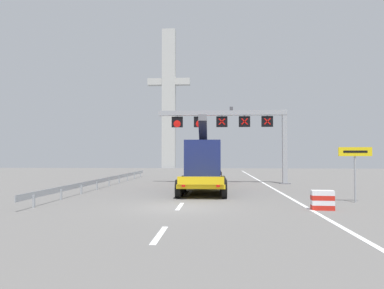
# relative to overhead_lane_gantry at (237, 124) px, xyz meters

# --- Properties ---
(ground) EXTENTS (112.00, 112.00, 0.00)m
(ground) POSITION_rel_overhead_lane_gantry_xyz_m (-3.75, -15.42, -5.41)
(ground) COLOR slate
(lane_markings) EXTENTS (0.20, 47.50, 0.01)m
(lane_markings) POSITION_rel_overhead_lane_gantry_xyz_m (-3.71, 1.03, -5.40)
(lane_markings) COLOR silver
(lane_markings) RESTS_ON ground
(edge_line_right) EXTENTS (0.20, 63.00, 0.01)m
(edge_line_right) POSITION_rel_overhead_lane_gantry_xyz_m (2.45, -3.42, -5.40)
(edge_line_right) COLOR silver
(edge_line_right) RESTS_ON ground
(overhead_lane_gantry) EXTENTS (11.90, 0.90, 6.95)m
(overhead_lane_gantry) POSITION_rel_overhead_lane_gantry_xyz_m (0.00, 0.00, 0.00)
(overhead_lane_gantry) COLOR #9EA0A5
(overhead_lane_gantry) RESTS_ON ground
(heavy_haul_truck_yellow) EXTENTS (3.07, 14.08, 5.30)m
(heavy_haul_truck_yellow) POSITION_rel_overhead_lane_gantry_xyz_m (-2.85, -4.19, -3.42)
(heavy_haul_truck_yellow) COLOR yellow
(heavy_haul_truck_yellow) RESTS_ON ground
(exit_sign_yellow) EXTENTS (1.76, 0.15, 2.96)m
(exit_sign_yellow) POSITION_rel_overhead_lane_gantry_xyz_m (5.54, -12.88, -3.13)
(exit_sign_yellow) COLOR #9EA0A5
(exit_sign_yellow) RESTS_ON ground
(crash_barrier_striped) EXTENTS (1.03, 0.56, 0.90)m
(crash_barrier_striped) POSITION_rel_overhead_lane_gantry_xyz_m (2.98, -15.71, -4.96)
(crash_barrier_striped) COLOR red
(crash_barrier_striped) RESTS_ON ground
(guardrail_left) EXTENTS (0.13, 27.63, 0.76)m
(guardrail_left) POSITION_rel_overhead_lane_gantry_xyz_m (-10.75, -3.61, -4.85)
(guardrail_left) COLOR #999EA3
(guardrail_left) RESTS_ON ground
(bridge_pylon_distant) EXTENTS (9.00, 2.00, 29.50)m
(bridge_pylon_distant) POSITION_rel_overhead_lane_gantry_xyz_m (-11.88, 42.95, 9.73)
(bridge_pylon_distant) COLOR #B7B7B2
(bridge_pylon_distant) RESTS_ON ground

